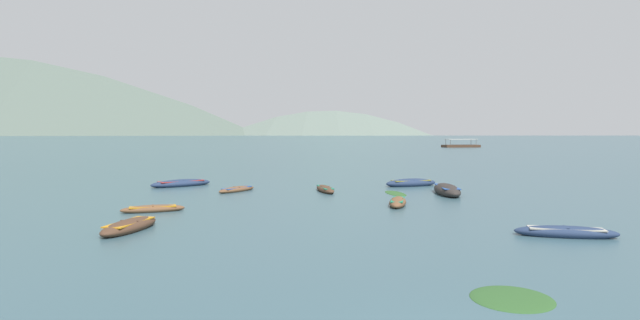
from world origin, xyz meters
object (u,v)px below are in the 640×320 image
(rowboat_6, at_px, (447,190))
(ferry_0, at_px, (461,146))
(rowboat_3, at_px, (566,232))
(rowboat_2, at_px, (411,183))
(rowboat_7, at_px, (237,189))
(rowboat_0, at_px, (130,226))
(rowboat_8, at_px, (325,189))
(rowboat_1, at_px, (153,209))
(rowboat_4, at_px, (398,202))
(rowboat_5, at_px, (181,183))

(rowboat_6, xyz_separation_m, ferry_0, (38.12, 103.06, 0.19))
(rowboat_3, bearing_deg, rowboat_2, 94.78)
(rowboat_2, distance_m, rowboat_7, 12.74)
(rowboat_0, height_order, rowboat_6, rowboat_6)
(rowboat_0, relative_size, rowboat_7, 1.14)
(rowboat_7, bearing_deg, rowboat_8, -3.94)
(rowboat_1, xyz_separation_m, rowboat_6, (16.80, 5.90, 0.12))
(rowboat_0, relative_size, rowboat_1, 1.13)
(rowboat_6, distance_m, rowboat_7, 13.78)
(rowboat_3, xyz_separation_m, ferry_0, (37.77, 115.75, 0.29))
(rowboat_2, distance_m, rowboat_8, 7.21)
(rowboat_3, bearing_deg, rowboat_6, 91.60)
(rowboat_4, bearing_deg, rowboat_6, 46.95)
(rowboat_1, height_order, rowboat_3, rowboat_3)
(rowboat_6, bearing_deg, rowboat_1, -160.65)
(rowboat_0, relative_size, rowboat_3, 0.94)
(rowboat_1, height_order, ferry_0, ferry_0)
(rowboat_7, distance_m, rowboat_8, 5.92)
(rowboat_5, height_order, rowboat_7, rowboat_5)
(rowboat_2, xyz_separation_m, rowboat_3, (1.46, -17.51, -0.06))
(rowboat_4, height_order, rowboat_6, rowboat_6)
(rowboat_4, xyz_separation_m, rowboat_7, (-9.39, 6.75, -0.03))
(rowboat_6, bearing_deg, rowboat_8, 166.46)
(rowboat_7, xyz_separation_m, rowboat_8, (5.91, -0.41, 0.02))
(rowboat_1, xyz_separation_m, rowboat_4, (12.60, 1.40, 0.03))
(rowboat_1, bearing_deg, rowboat_0, -85.09)
(rowboat_6, relative_size, ferry_0, 0.43)
(rowboat_2, height_order, rowboat_5, rowboat_2)
(rowboat_1, relative_size, rowboat_6, 0.68)
(rowboat_5, xyz_separation_m, rowboat_7, (4.46, -3.49, -0.06))
(rowboat_5, bearing_deg, rowboat_0, -84.19)
(rowboat_3, xyz_separation_m, rowboat_8, (-8.04, 14.54, -0.01))
(rowboat_0, height_order, rowboat_1, rowboat_0)
(rowboat_5, bearing_deg, ferry_0, 60.00)
(rowboat_6, height_order, ferry_0, ferry_0)
(rowboat_4, height_order, ferry_0, ferry_0)
(rowboat_2, bearing_deg, rowboat_8, -155.70)
(rowboat_3, distance_m, rowboat_7, 20.44)
(rowboat_8, bearing_deg, rowboat_0, -125.11)
(rowboat_6, relative_size, rowboat_7, 1.48)
(rowboat_5, bearing_deg, rowboat_7, -38.03)
(rowboat_1, relative_size, rowboat_3, 0.83)
(rowboat_0, height_order, rowboat_7, rowboat_0)
(rowboat_8, height_order, ferry_0, ferry_0)
(rowboat_2, xyz_separation_m, rowboat_5, (-16.95, 0.93, -0.02))
(rowboat_4, height_order, rowboat_8, rowboat_4)
(rowboat_0, xyz_separation_m, rowboat_6, (16.40, 10.55, 0.08))
(rowboat_1, height_order, rowboat_4, rowboat_4)
(rowboat_0, distance_m, rowboat_8, 15.15)
(rowboat_2, height_order, rowboat_8, rowboat_2)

